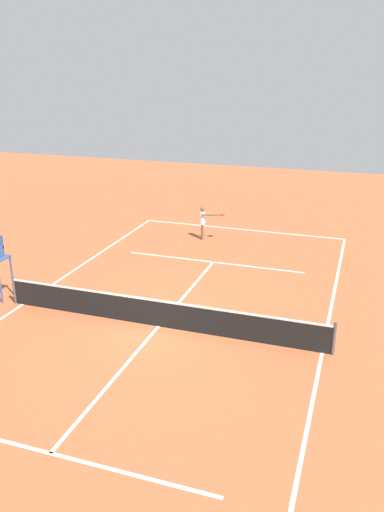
{
  "coord_description": "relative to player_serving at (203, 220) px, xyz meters",
  "views": [
    {
      "loc": [
        -6.0,
        14.23,
        8.09
      ],
      "look_at": [
        0.44,
        -4.76,
        0.8
      ],
      "focal_mm": 36.38,
      "sensor_mm": 36.0,
      "label": 1
    }
  ],
  "objects": [
    {
      "name": "tennis_ball",
      "position": [
        0.73,
        1.55,
        -0.95
      ],
      "size": [
        0.07,
        0.07,
        0.07
      ],
      "primitive_type": "sphere",
      "color": "#CCE033",
      "rests_on": "ground"
    },
    {
      "name": "tennis_net",
      "position": [
        -1.41,
        9.39,
        -0.49
      ],
      "size": [
        11.35,
        0.1,
        1.07
      ],
      "color": "#4C4C51",
      "rests_on": "ground"
    },
    {
      "name": "court_lines",
      "position": [
        -1.41,
        9.39,
        -0.99
      ],
      "size": [
        10.75,
        23.33,
        0.01
      ],
      "color": "white",
      "rests_on": "ground"
    },
    {
      "name": "ground_plane",
      "position": [
        -1.41,
        9.39,
        -0.99
      ],
      "size": [
        60.0,
        60.0,
        0.0
      ],
      "primitive_type": "plane",
      "color": "#AD5933"
    },
    {
      "name": "player_serving",
      "position": [
        0.0,
        0.0,
        0.0
      ],
      "size": [
        1.3,
        0.45,
        1.67
      ],
      "rotation": [
        0.0,
        0.0,
        1.81
      ],
      "color": "brown",
      "rests_on": "ground"
    }
  ]
}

